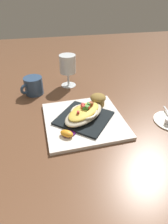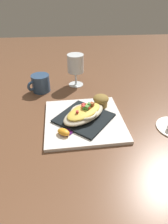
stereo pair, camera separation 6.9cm
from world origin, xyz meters
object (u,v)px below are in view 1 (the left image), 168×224
square_plate (84,120)px  orange_garnish (68,133)px  creamer_cup_0 (168,121)px  stemmed_glass (68,66)px  gratin_dish (84,113)px  coffee_mug (34,87)px  muffin (98,99)px

square_plate → orange_garnish: (-0.07, -0.08, 0.01)m
creamer_cup_0 → orange_garnish: bearing=179.7°
stemmed_glass → creamer_cup_0: bearing=-51.8°
gratin_dish → coffee_mug: 0.31m
orange_garnish → creamer_cup_0: orange_garnish is taller
muffin → orange_garnish: muffin is taller
square_plate → creamer_cup_0: bearing=-15.4°
muffin → coffee_mug: 0.31m
muffin → stemmed_glass: stemmed_glass is taller
orange_garnish → stemmed_glass: stemmed_glass is taller
orange_garnish → stemmed_glass: (0.06, 0.39, 0.08)m
square_plate → creamer_cup_0: size_ratio=11.74×
orange_garnish → coffee_mug: bearing=107.8°
orange_garnish → coffee_mug: coffee_mug is taller
square_plate → coffee_mug: bearing=125.0°
muffin → gratin_dish: bearing=-132.5°
square_plate → stemmed_glass: bearing=92.5°
gratin_dish → orange_garnish: (-0.07, -0.08, -0.02)m
gratin_dish → muffin: 0.11m
square_plate → gratin_dish: gratin_dish is taller
coffee_mug → creamer_cup_0: (0.47, -0.34, -0.02)m
muffin → creamer_cup_0: 0.27m
square_plate → orange_garnish: orange_garnish is taller
square_plate → orange_garnish: bearing=-132.2°
gratin_dish → coffee_mug: bearing=125.0°
gratin_dish → orange_garnish: size_ratio=2.97×
muffin → orange_garnish: size_ratio=0.94×
stemmed_glass → creamer_cup_0: (0.30, -0.39, -0.08)m
square_plate → muffin: bearing=47.5°
orange_garnish → stemmed_glass: 0.40m
square_plate → creamer_cup_0: (0.29, -0.08, 0.01)m
gratin_dish → creamer_cup_0: bearing=-15.5°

